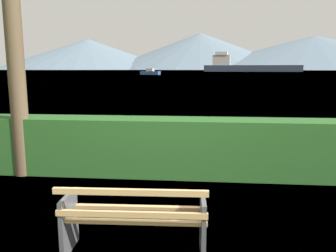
{
  "coord_description": "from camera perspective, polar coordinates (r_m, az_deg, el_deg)",
  "views": [
    {
      "loc": [
        0.71,
        -3.58,
        2.09
      ],
      "look_at": [
        0.0,
        3.99,
        0.79
      ],
      "focal_mm": 36.15,
      "sensor_mm": 36.0,
      "label": 1
    }
  ],
  "objects": [
    {
      "name": "sailboat_mid",
      "position": [
        112.3,
        -3.01,
        9.0
      ],
      "size": [
        6.86,
        3.97,
        2.0
      ],
      "color": "#335693",
      "rests_on": "water_surface"
    },
    {
      "name": "fishing_boat_near",
      "position": [
        220.37,
        -24.03,
        8.45
      ],
      "size": [
        7.82,
        4.98,
        1.28
      ],
      "color": "gold",
      "rests_on": "water_surface"
    },
    {
      "name": "water_surface",
      "position": [
        311.86,
        5.33,
        9.28
      ],
      "size": [
        620.0,
        620.0,
        0.0
      ],
      "primitive_type": "plane",
      "color": "slate",
      "rests_on": "ground_plane"
    },
    {
      "name": "distant_hills",
      "position": [
        589.66,
        9.59,
        12.1
      ],
      "size": [
        745.95,
        430.5,
        61.88
      ],
      "color": "slate",
      "rests_on": "ground_plane"
    },
    {
      "name": "hedge_row",
      "position": [
        6.69,
        -0.89,
        -3.53
      ],
      "size": [
        10.96,
        0.75,
        1.13
      ],
      "primitive_type": "cube",
      "color": "#285B23",
      "rests_on": "ground_plane"
    },
    {
      "name": "ground_plane",
      "position": [
        4.21,
        -5.45,
        -20.2
      ],
      "size": [
        1400.0,
        1400.0,
        0.0
      ],
      "primitive_type": "plane",
      "color": "#567A38"
    },
    {
      "name": "cargo_ship_large",
      "position": [
        223.59,
        12.76,
        9.83
      ],
      "size": [
        60.71,
        15.7,
        12.5
      ],
      "color": "#2D384C",
      "rests_on": "water_surface"
    },
    {
      "name": "park_bench",
      "position": [
        3.96,
        -5.69,
        -15.3
      ],
      "size": [
        1.64,
        0.63,
        0.87
      ],
      "color": "tan",
      "rests_on": "ground_plane"
    }
  ]
}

